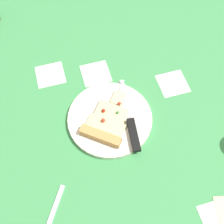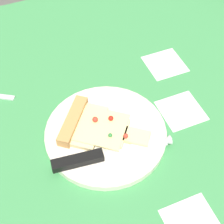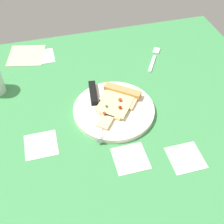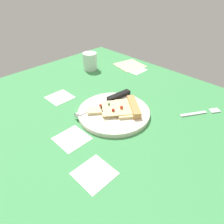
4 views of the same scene
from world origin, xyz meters
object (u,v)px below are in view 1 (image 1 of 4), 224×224
Objects in this scene: knife at (130,121)px; fork at (51,218)px; plate at (110,119)px; pizza_slice at (106,123)px.

fork is at bearing -137.28° from knife.
plate is 1.35× the size of pizza_slice.
pizza_slice is at bearing 178.31° from knife.
plate is 1.04× the size of knife.
knife is at bearing 149.99° from plate.
plate is 1.79× the size of fork.
pizza_slice reaches higher than knife.
plate reaches higher than fork.
plate is 3.04cm from pizza_slice.
fork is (21.78, 22.77, -0.38)cm from plate.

